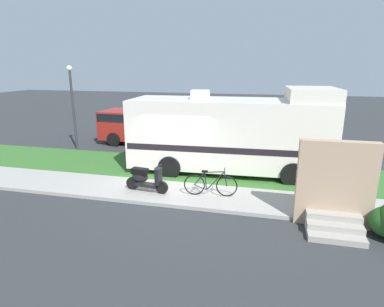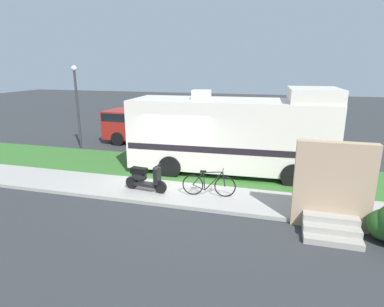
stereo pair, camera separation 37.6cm
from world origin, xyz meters
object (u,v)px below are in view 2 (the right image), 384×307
at_px(street_lamp_post, 77,99).
at_px(scooter, 144,178).
at_px(motorhome_rv, 233,133).
at_px(bottle_green, 324,208).
at_px(bicycle, 209,185).
at_px(bottle_spare, 337,204).
at_px(pickup_truck_near, 143,126).

bearing_deg(street_lamp_post, scooter, -40.27).
bearing_deg(motorhome_rv, street_lamp_post, 167.77).
relative_size(motorhome_rv, street_lamp_post, 1.87).
bearing_deg(motorhome_rv, scooter, -129.19).
distance_m(scooter, bottle_green, 5.80).
bearing_deg(bicycle, bottle_spare, 1.57).
distance_m(bicycle, pickup_truck_near, 8.72).
relative_size(motorhome_rv, pickup_truck_near, 1.50).
relative_size(pickup_truck_near, bottle_spare, 18.64).
bearing_deg(scooter, bicycle, 3.75).
bearing_deg(bottle_green, motorhome_rv, 134.36).
bearing_deg(bottle_green, pickup_truck_near, 141.24).
relative_size(pickup_truck_near, bottle_green, 17.90).
relative_size(scooter, pickup_truck_near, 0.29).
relative_size(motorhome_rv, bottle_spare, 27.93).
bearing_deg(bottle_green, bicycle, 174.84).
xyz_separation_m(pickup_truck_near, bottle_spare, (9.32, -6.74, -0.74)).
bearing_deg(scooter, street_lamp_post, 139.73).
bearing_deg(pickup_truck_near, bottle_spare, -35.87).
bearing_deg(scooter, bottle_green, -1.72).
bearing_deg(bicycle, street_lamp_post, 149.27).
height_order(bottle_spare, street_lamp_post, street_lamp_post).
bearing_deg(bottle_spare, bottle_green, -132.57).
bearing_deg(scooter, pickup_truck_near, 114.20).
bearing_deg(pickup_truck_near, motorhome_rv, -34.16).
xyz_separation_m(motorhome_rv, bottle_green, (3.23, -3.30, -1.41)).
relative_size(motorhome_rv, bicycle, 4.56).
height_order(pickup_truck_near, street_lamp_post, street_lamp_post).
xyz_separation_m(bicycle, bottle_spare, (3.94, 0.11, -0.27)).
relative_size(bottle_green, bottle_spare, 1.04).
bearing_deg(bottle_spare, pickup_truck_near, 144.13).
distance_m(bottle_spare, street_lamp_post, 13.12).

